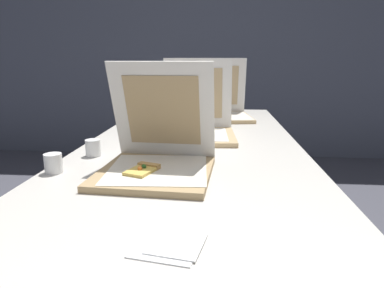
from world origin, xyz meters
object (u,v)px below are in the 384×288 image
(cup_white_far, at_px, (150,123))
(napkin_pile, at_px, (171,244))
(pizza_box_back, at_px, (221,110))
(cup_white_near_center, at_px, (93,148))
(pizza_box_middle, at_px, (197,125))
(cup_white_near_left, at_px, (53,163))
(pizza_box_front, at_px, (157,158))
(cup_white_mid, at_px, (130,135))
(table, at_px, (191,156))

(cup_white_far, bearing_deg, napkin_pile, -76.50)
(pizza_box_back, xyz_separation_m, cup_white_near_center, (-0.52, -0.95, -0.02))
(pizza_box_middle, height_order, cup_white_near_left, pizza_box_middle)
(pizza_box_front, xyz_separation_m, cup_white_near_left, (-0.36, -0.02, -0.02))
(cup_white_far, bearing_deg, cup_white_near_left, -103.23)
(pizza_box_middle, distance_m, cup_white_mid, 0.34)
(pizza_box_back, distance_m, cup_white_near_center, 1.09)
(cup_white_far, bearing_deg, pizza_box_front, -76.75)
(cup_white_mid, bearing_deg, table, -13.81)
(pizza_box_front, height_order, pizza_box_middle, pizza_box_middle)
(cup_white_near_left, height_order, napkin_pile, cup_white_near_left)
(cup_white_mid, xyz_separation_m, cup_white_far, (0.03, 0.31, 0.00))
(table, bearing_deg, pizza_box_front, -103.32)
(table, distance_m, cup_white_far, 0.47)
(pizza_box_middle, distance_m, napkin_pile, 1.04)
(pizza_box_back, relative_size, cup_white_far, 6.24)
(table, xyz_separation_m, cup_white_mid, (-0.30, 0.07, 0.08))
(table, relative_size, pizza_box_back, 5.72)
(cup_white_far, bearing_deg, table, -55.82)
(table, xyz_separation_m, napkin_pile, (0.03, -0.82, 0.04))
(pizza_box_back, bearing_deg, cup_white_far, -143.01)
(pizza_box_back, xyz_separation_m, cup_white_mid, (-0.43, -0.71, -0.02))
(cup_white_near_center, bearing_deg, cup_white_near_left, -105.64)
(cup_white_mid, height_order, napkin_pile, cup_white_mid)
(table, distance_m, cup_white_near_center, 0.43)
(cup_white_near_left, bearing_deg, cup_white_far, 76.77)
(cup_white_far, xyz_separation_m, cup_white_near_center, (-0.12, -0.56, 0.00))
(pizza_box_back, bearing_deg, table, -107.80)
(napkin_pile, bearing_deg, cup_white_mid, 109.92)
(pizza_box_middle, relative_size, cup_white_near_left, 6.60)
(pizza_box_front, distance_m, cup_white_near_center, 0.35)
(table, height_order, cup_white_near_center, cup_white_near_center)
(pizza_box_back, distance_m, cup_white_far, 0.56)
(pizza_box_middle, relative_size, napkin_pile, 2.74)
(cup_white_near_left, bearing_deg, napkin_pile, -42.67)
(table, height_order, cup_white_far, cup_white_far)
(table, xyz_separation_m, pizza_box_middle, (0.01, 0.22, 0.10))
(pizza_box_front, height_order, cup_white_far, pizza_box_front)
(table, distance_m, pizza_box_back, 0.80)
(pizza_box_back, xyz_separation_m, napkin_pile, (-0.11, -1.60, -0.05))
(cup_white_mid, distance_m, cup_white_far, 0.31)
(pizza_box_middle, relative_size, pizza_box_back, 1.06)
(pizza_box_back, height_order, cup_white_far, pizza_box_back)
(pizza_box_front, xyz_separation_m, pizza_box_middle, (0.10, 0.58, 0.00))
(pizza_box_middle, xyz_separation_m, cup_white_near_center, (-0.40, -0.39, -0.02))
(pizza_box_front, bearing_deg, napkin_pile, -72.21)
(cup_white_far, distance_m, cup_white_near_center, 0.57)
(pizza_box_back, bearing_deg, pizza_box_front, -108.87)
(cup_white_far, bearing_deg, cup_white_near_center, -102.29)
(pizza_box_back, relative_size, cup_white_near_left, 6.24)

